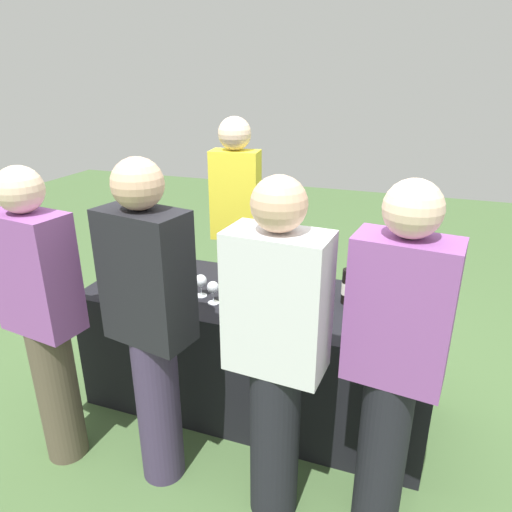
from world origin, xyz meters
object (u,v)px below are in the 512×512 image
object	(u,v)px
wine_bottle_2	(292,276)
wine_glass_5	(314,297)
server_pouring	(236,222)
guest_1	(151,322)
wine_bottle_3	(314,275)
wine_bottle_4	(348,286)
guest_2	(276,351)
wine_glass_2	(232,292)
wine_bottle_5	(382,280)
wine_glass_0	(201,281)
guest_3	(394,360)
wine_bottle_1	(272,265)
guest_0	(43,314)
ice_bucket	(373,296)
wine_bottle_6	(406,285)
wine_bottle_0	(164,258)
wine_glass_4	(290,293)
wine_glass_1	(213,288)
wine_glass_3	(266,288)

from	to	relation	value
wine_bottle_2	wine_glass_5	world-z (taller)	wine_bottle_2
server_pouring	guest_1	world-z (taller)	server_pouring
wine_bottle_3	wine_bottle_4	size ratio (longest dim) A/B	1.04
wine_bottle_3	wine_bottle_4	xyz separation A→B (m)	(0.21, -0.07, -0.01)
wine_bottle_2	guest_2	world-z (taller)	guest_2
guest_2	wine_glass_2	bearing A→B (deg)	132.93
wine_bottle_5	wine_bottle_3	bearing A→B (deg)	-174.40
wine_bottle_3	wine_glass_0	xyz separation A→B (m)	(-0.61, -0.27, -0.02)
server_pouring	guest_1	xyz separation A→B (m)	(0.14, -1.40, -0.05)
wine_bottle_5	wine_glass_2	bearing A→B (deg)	-154.58
wine_bottle_3	guest_3	distance (m)	0.93
wine_glass_2	wine_glass_5	xyz separation A→B (m)	(0.45, 0.09, 0.00)
guest_2	wine_glass_0	bearing A→B (deg)	141.59
wine_bottle_1	wine_bottle_3	distance (m)	0.28
server_pouring	guest_0	distance (m)	1.53
guest_1	guest_3	bearing A→B (deg)	14.82
ice_bucket	wine_bottle_3	bearing A→B (deg)	157.16
wine_bottle_4	guest_2	size ratio (longest dim) A/B	0.19
server_pouring	guest_1	bearing A→B (deg)	88.99
wine_bottle_3	server_pouring	bearing A→B (deg)	142.49
wine_bottle_2	wine_bottle_6	size ratio (longest dim) A/B	0.93
wine_glass_2	guest_0	distance (m)	0.96
wine_glass_5	ice_bucket	size ratio (longest dim) A/B	0.61
wine_bottle_0	wine_glass_4	xyz separation A→B (m)	(0.90, -0.20, -0.02)
wine_glass_0	wine_bottle_5	bearing A→B (deg)	17.05
wine_bottle_2	guest_1	bearing A→B (deg)	-119.52
wine_bottle_5	wine_bottle_6	xyz separation A→B (m)	(0.13, -0.02, 0.00)
wine_glass_5	wine_bottle_5	bearing A→B (deg)	40.73
wine_bottle_2	wine_bottle_4	size ratio (longest dim) A/B	0.99
wine_bottle_4	wine_glass_1	xyz separation A→B (m)	(-0.71, -0.26, -0.01)
wine_bottle_3	wine_glass_0	bearing A→B (deg)	-156.33
wine_bottle_0	server_pouring	distance (m)	0.65
wine_glass_3	ice_bucket	world-z (taller)	ice_bucket
wine_bottle_4	wine_glass_4	size ratio (longest dim) A/B	2.34
guest_2	wine_glass_4	bearing A→B (deg)	104.60
wine_bottle_4	wine_glass_5	bearing A→B (deg)	-130.94
wine_bottle_6	wine_glass_0	world-z (taller)	wine_bottle_6
wine_bottle_3	wine_glass_4	bearing A→B (deg)	-107.64
wine_bottle_2	wine_bottle_4	bearing A→B (deg)	-3.55
wine_glass_1	guest_1	distance (m)	0.54
wine_bottle_4	wine_glass_4	xyz separation A→B (m)	(-0.29, -0.17, -0.02)
wine_bottle_4	wine_bottle_6	size ratio (longest dim) A/B	0.94
wine_bottle_6	guest_2	bearing A→B (deg)	-118.61
wine_glass_4	guest_0	world-z (taller)	guest_0
wine_bottle_1	wine_bottle_2	xyz separation A→B (m)	(0.15, -0.10, -0.01)
wine_bottle_0	guest_2	distance (m)	1.30
wine_bottle_1	wine_glass_2	distance (m)	0.40
wine_glass_3	guest_0	world-z (taller)	guest_0
wine_bottle_0	wine_bottle_3	size ratio (longest dim) A/B	0.93
guest_3	wine_bottle_6	bearing A→B (deg)	96.88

